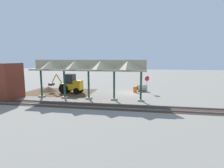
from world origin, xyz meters
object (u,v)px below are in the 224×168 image
object	(u,v)px
brick_utility_building	(3,81)
backhoe	(71,85)
traffic_barrel	(135,89)
stop_sign	(147,81)
concrete_pipe	(142,88)

from	to	relation	value
brick_utility_building	backhoe	bearing A→B (deg)	-144.47
brick_utility_building	traffic_barrel	bearing A→B (deg)	-156.52
stop_sign	traffic_barrel	bearing A→B (deg)	5.33
stop_sign	brick_utility_building	world-z (taller)	brick_utility_building
backhoe	concrete_pipe	bearing A→B (deg)	-162.64
stop_sign	traffic_barrel	distance (m)	2.21
brick_utility_building	traffic_barrel	xyz separation A→B (m)	(-16.23, -7.05, -1.80)
concrete_pipe	brick_utility_building	world-z (taller)	brick_utility_building
backhoe	traffic_barrel	distance (m)	9.62
concrete_pipe	backhoe	bearing A→B (deg)	17.36
concrete_pipe	stop_sign	bearing A→B (deg)	127.65
stop_sign	brick_utility_building	xyz separation A→B (m)	(17.98, 7.21, 0.45)
brick_utility_building	concrete_pipe	bearing A→B (deg)	-154.69
stop_sign	backhoe	bearing A→B (deg)	11.69
backhoe	traffic_barrel	size ratio (longest dim) A/B	5.99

